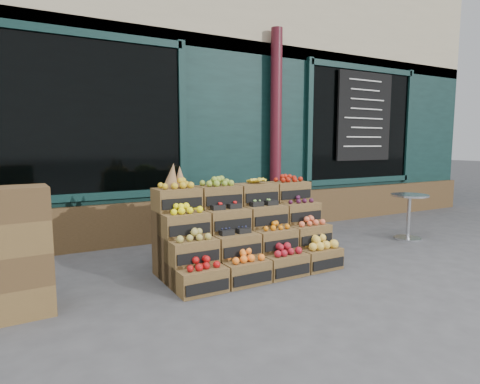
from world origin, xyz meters
TOP-DOWN VIEW (x-y plane):
  - ground at (0.00, 0.00)m, footprint 60.00×60.00m
  - shop_facade at (0.00, 5.11)m, footprint 12.00×6.24m
  - crate_display at (-0.26, 0.47)m, footprint 1.95×0.97m
  - spare_crates at (-2.51, 0.29)m, footprint 0.55×0.40m
  - bistro_table at (2.55, 0.54)m, footprint 0.53×0.53m
  - shopkeeper at (-1.44, 2.97)m, footprint 0.81×0.59m

SIDE VIEW (x-z plane):
  - ground at x=0.00m, z-range 0.00..0.00m
  - crate_display at x=-0.26m, z-range -0.23..0.98m
  - bistro_table at x=2.55m, z-range 0.08..0.75m
  - spare_crates at x=-2.51m, z-range 0.00..1.07m
  - shopkeeper at x=-1.44m, z-range 0.00..2.05m
  - shop_facade at x=0.00m, z-range 0.00..4.80m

